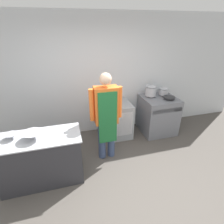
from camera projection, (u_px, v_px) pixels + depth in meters
name	position (u px, v px, depth m)	size (l,w,h in m)	color
ground_plane	(124.00, 202.00, 2.67)	(14.00, 14.00, 0.00)	#4C4742
wall_back	(95.00, 78.00, 3.94)	(8.00, 0.05, 2.70)	silver
prep_counter	(42.00, 159.00, 2.89)	(1.33, 0.61, 0.86)	#2D2D33
stove	(158.00, 115.00, 4.29)	(0.79, 0.77, 0.92)	slate
fridge_unit	(117.00, 120.00, 4.14)	(0.61, 0.65, 0.83)	#93999E
person_cook	(106.00, 114.00, 3.17)	(0.60, 0.24, 1.72)	#38476B
mixing_bowl	(33.00, 136.00, 2.63)	(0.29, 0.29, 0.12)	#B2B5BC
small_bowl	(11.00, 136.00, 2.65)	(0.19, 0.19, 0.09)	#B2B5BC
stock_pot	(151.00, 91.00, 4.10)	(0.25, 0.25, 0.25)	#B2B5BC
saute_pan	(169.00, 98.00, 3.99)	(0.26, 0.26, 0.04)	#262628
sauce_pot	(163.00, 91.00, 4.20)	(0.23, 0.23, 0.17)	#B2B5BC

